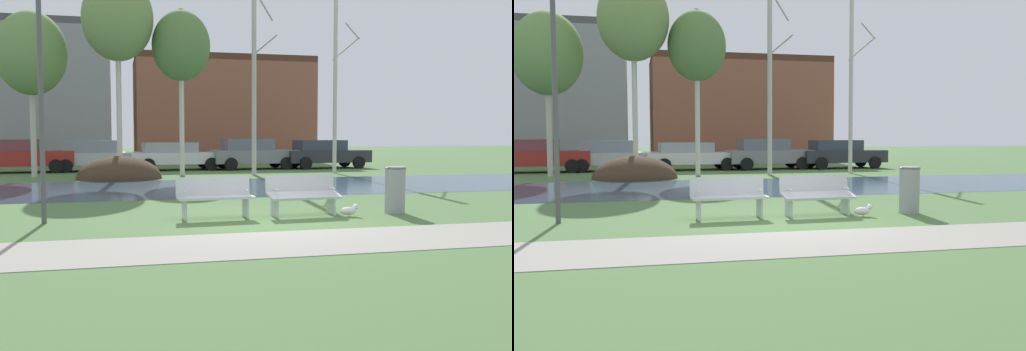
# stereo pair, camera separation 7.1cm
# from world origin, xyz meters

# --- Properties ---
(ground_plane) EXTENTS (120.00, 120.00, 0.00)m
(ground_plane) POSITION_xyz_m (0.00, 10.00, 0.00)
(ground_plane) COLOR #4C703D
(paved_path_strip) EXTENTS (60.00, 2.14, 0.01)m
(paved_path_strip) POSITION_xyz_m (0.00, -2.12, 0.01)
(paved_path_strip) COLOR gray
(paved_path_strip) RESTS_ON ground
(river_band) EXTENTS (80.00, 6.72, 0.01)m
(river_band) POSITION_xyz_m (0.00, 7.92, 0.00)
(river_band) COLOR #2D475B
(river_band) RESTS_ON ground
(soil_mound) EXTENTS (3.37, 2.87, 1.83)m
(soil_mound) POSITION_xyz_m (-2.87, 12.44, 0.00)
(soil_mound) COLOR #423021
(soil_mound) RESTS_ON ground
(bench_left) EXTENTS (1.62, 0.63, 0.87)m
(bench_left) POSITION_xyz_m (-0.97, 0.86, 0.47)
(bench_left) COLOR silver
(bench_left) RESTS_ON ground
(bench_right) EXTENTS (1.62, 0.63, 0.87)m
(bench_right) POSITION_xyz_m (0.97, 0.86, 0.47)
(bench_right) COLOR silver
(bench_right) RESTS_ON ground
(trash_bin) EXTENTS (0.48, 0.48, 1.05)m
(trash_bin) POSITION_xyz_m (3.09, 0.70, 0.54)
(trash_bin) COLOR gray
(trash_bin) RESTS_ON ground
(seagull) EXTENTS (0.46, 0.17, 0.27)m
(seagull) POSITION_xyz_m (1.89, 0.46, 0.13)
(seagull) COLOR white
(seagull) RESTS_ON ground
(streetlamp) EXTENTS (0.32, 0.32, 6.10)m
(streetlamp) POSITION_xyz_m (-4.39, 0.98, 4.00)
(streetlamp) COLOR #4C4C51
(streetlamp) RESTS_ON ground
(birch_far_left) EXTENTS (2.90, 2.90, 6.88)m
(birch_far_left) POSITION_xyz_m (-6.35, 14.50, 5.12)
(birch_far_left) COLOR #BCB7A8
(birch_far_left) RESTS_ON ground
(birch_left) EXTENTS (2.93, 2.93, 8.43)m
(birch_left) POSITION_xyz_m (-2.84, 13.62, 6.54)
(birch_left) COLOR beige
(birch_left) RESTS_ON ground
(birch_center_left) EXTENTS (2.50, 2.50, 7.15)m
(birch_center_left) POSITION_xyz_m (-0.20, 13.88, 5.55)
(birch_center_left) COLOR beige
(birch_center_left) RESTS_ON ground
(birch_center) EXTENTS (1.14, 1.86, 9.21)m
(birch_center) POSITION_xyz_m (2.91, 13.31, 4.67)
(birch_center) COLOR #BCB7A8
(birch_center) RESTS_ON ground
(birch_center_right) EXTENTS (1.25, 2.28, 8.47)m
(birch_center_right) POSITION_xyz_m (6.82, 13.65, 4.32)
(birch_center_right) COLOR beige
(birch_center_right) RESTS_ON ground
(parked_van_nearest_red) EXTENTS (4.87, 2.13, 1.56)m
(parked_van_nearest_red) POSITION_xyz_m (-7.42, 17.46, 0.82)
(parked_van_nearest_red) COLOR maroon
(parked_van_nearest_red) RESTS_ON ground
(parked_sedan_second_silver) EXTENTS (4.50, 2.12, 1.50)m
(parked_sedan_second_silver) POSITION_xyz_m (-3.98, 17.74, 0.78)
(parked_sedan_second_silver) COLOR #B2B5BC
(parked_sedan_second_silver) RESTS_ON ground
(parked_hatch_third_white) EXTENTS (4.75, 2.29, 1.38)m
(parked_hatch_third_white) POSITION_xyz_m (-0.12, 17.70, 0.74)
(parked_hatch_third_white) COLOR silver
(parked_hatch_third_white) RESTS_ON ground
(parked_wagon_fourth_grey) EXTENTS (4.48, 2.19, 1.56)m
(parked_wagon_fourth_grey) POSITION_xyz_m (3.81, 17.51, 0.81)
(parked_wagon_fourth_grey) COLOR slate
(parked_wagon_fourth_grey) RESTS_ON ground
(parked_suv_fifth_dark) EXTENTS (4.62, 2.12, 1.49)m
(parked_suv_fifth_dark) POSITION_xyz_m (7.70, 17.37, 0.78)
(parked_suv_fifth_dark) COLOR #282B30
(parked_suv_fifth_dark) RESTS_ON ground
(building_grey_warehouse) EXTENTS (12.82, 8.44, 8.44)m
(building_grey_warehouse) POSITION_xyz_m (-9.71, 27.35, 4.22)
(building_grey_warehouse) COLOR gray
(building_grey_warehouse) RESTS_ON ground
(building_brick_low) EXTENTS (11.34, 7.36, 6.78)m
(building_brick_low) POSITION_xyz_m (3.92, 27.32, 3.39)
(building_brick_low) COLOR brown
(building_brick_low) RESTS_ON ground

